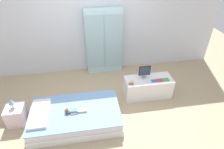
% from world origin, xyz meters
% --- Properties ---
extents(ground_plane, '(10.00, 10.00, 0.02)m').
position_xyz_m(ground_plane, '(0.00, 0.00, -0.01)').
color(ground_plane, tan).
extents(back_wall, '(6.40, 0.05, 2.70)m').
position_xyz_m(back_wall, '(0.00, 1.57, 1.35)').
color(back_wall, silver).
rests_on(back_wall, ground_plane).
extents(bed, '(1.63, 0.97, 0.29)m').
position_xyz_m(bed, '(-0.49, -0.26, 0.14)').
color(bed, white).
rests_on(bed, ground_plane).
extents(pillow, '(0.32, 0.70, 0.05)m').
position_xyz_m(pillow, '(-1.11, -0.26, 0.32)').
color(pillow, white).
rests_on(pillow, bed).
extents(doll, '(0.39, 0.13, 0.10)m').
position_xyz_m(doll, '(-0.55, -0.30, 0.33)').
color(doll, '#4C84C6').
rests_on(doll, bed).
extents(nightstand, '(0.32, 0.32, 0.37)m').
position_xyz_m(nightstand, '(-1.57, -0.10, 0.18)').
color(nightstand, silver).
rests_on(nightstand, ground_plane).
extents(table_lamp, '(0.10, 0.10, 0.20)m').
position_xyz_m(table_lamp, '(-1.57, -0.10, 0.51)').
color(table_lamp, '#B7B2AD').
rests_on(table_lamp, nightstand).
extents(wardrobe, '(0.88, 0.25, 1.61)m').
position_xyz_m(wardrobe, '(0.25, 1.42, 0.81)').
color(wardrobe, silver).
rests_on(wardrobe, ground_plane).
extents(tv_stand, '(1.00, 0.41, 0.45)m').
position_xyz_m(tv_stand, '(1.05, 0.27, 0.22)').
color(tv_stand, white).
rests_on(tv_stand, ground_plane).
extents(tv_monitor, '(0.25, 0.10, 0.27)m').
position_xyz_m(tv_monitor, '(0.97, 0.33, 0.60)').
color(tv_monitor, '#99999E').
rests_on(tv_monitor, tv_stand).
extents(rocking_horse_toy, '(0.11, 0.04, 0.13)m').
position_xyz_m(rocking_horse_toy, '(0.65, 0.15, 0.51)').
color(rocking_horse_toy, '#8E6642').
rests_on(rocking_horse_toy, tv_stand).
extents(book_blue, '(0.11, 0.08, 0.01)m').
position_xyz_m(book_blue, '(1.13, 0.17, 0.45)').
color(book_blue, blue).
rests_on(book_blue, tv_stand).
extents(book_red, '(0.11, 0.10, 0.01)m').
position_xyz_m(book_red, '(1.25, 0.17, 0.45)').
color(book_red, '#CC3838').
rests_on(book_red, tv_stand).
extents(book_green, '(0.14, 0.10, 0.02)m').
position_xyz_m(book_green, '(1.38, 0.17, 0.45)').
color(book_green, '#429E51').
rests_on(book_green, tv_stand).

